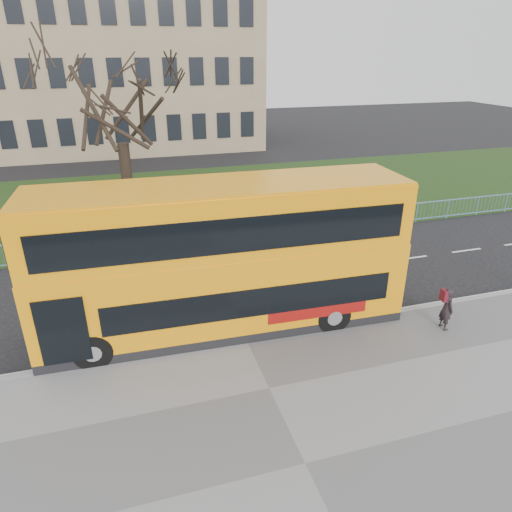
% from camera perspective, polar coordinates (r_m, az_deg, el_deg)
% --- Properties ---
extents(ground, '(120.00, 120.00, 0.00)m').
position_cam_1_polar(ground, '(16.42, -2.86, -7.49)').
color(ground, black).
rests_on(ground, ground).
extents(pavement, '(80.00, 10.50, 0.12)m').
position_cam_1_polar(pavement, '(11.44, 6.16, -24.57)').
color(pavement, slate).
rests_on(pavement, ground).
extents(kerb, '(80.00, 0.20, 0.14)m').
position_cam_1_polar(kerb, '(15.12, -1.42, -10.24)').
color(kerb, gray).
rests_on(kerb, ground).
extents(grass_verge, '(80.00, 15.40, 0.08)m').
position_cam_1_polar(grass_verge, '(29.36, -9.67, 6.95)').
color(grass_verge, '#1F3413').
rests_on(grass_verge, ground).
extents(guard_railing, '(40.00, 0.12, 1.10)m').
position_cam_1_polar(guard_railing, '(21.98, -7.05, 2.53)').
color(guard_railing, '#71A7C8').
rests_on(guard_railing, ground).
extents(bare_tree, '(7.33, 7.33, 10.48)m').
position_cam_1_polar(bare_tree, '(23.82, -16.55, 15.36)').
color(bare_tree, black).
rests_on(bare_tree, grass_verge).
extents(civic_building, '(30.00, 15.00, 14.00)m').
position_cam_1_polar(civic_building, '(48.64, -20.10, 21.08)').
color(civic_building, '#877456').
rests_on(civic_building, ground).
extents(yellow_bus, '(11.84, 3.19, 4.92)m').
position_cam_1_polar(yellow_bus, '(14.65, -4.12, 0.06)').
color(yellow_bus, orange).
rests_on(yellow_bus, ground).
extents(pedestrian, '(0.38, 0.56, 1.50)m').
position_cam_1_polar(pedestrian, '(16.40, 22.71, -6.08)').
color(pedestrian, black).
rests_on(pedestrian, pavement).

